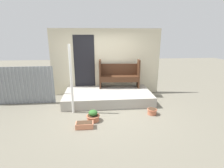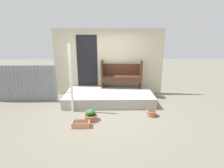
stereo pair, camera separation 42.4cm
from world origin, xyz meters
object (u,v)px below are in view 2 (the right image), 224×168
(flower_pot_left, at_px, (91,115))
(flower_pot_middle, at_px, (151,112))
(support_post, at_px, (71,79))
(bench, at_px, (121,74))
(planter_box_rect, at_px, (81,124))

(flower_pot_left, bearing_deg, flower_pot_middle, 7.97)
(support_post, height_order, flower_pot_middle, support_post)
(bench, bearing_deg, planter_box_rect, -112.84)
(flower_pot_left, relative_size, planter_box_rect, 0.83)
(support_post, relative_size, flower_pot_middle, 6.79)
(planter_box_rect, bearing_deg, support_post, 112.58)
(flower_pot_middle, bearing_deg, bench, 113.57)
(bench, bearing_deg, flower_pot_middle, -62.16)
(support_post, bearing_deg, planter_box_rect, -67.42)
(bench, bearing_deg, flower_pot_left, -112.11)
(bench, distance_m, flower_pot_left, 2.42)
(bench, relative_size, planter_box_rect, 3.39)
(support_post, distance_m, bench, 2.20)
(bench, height_order, planter_box_rect, bench)
(flower_pot_left, height_order, flower_pot_middle, flower_pot_left)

